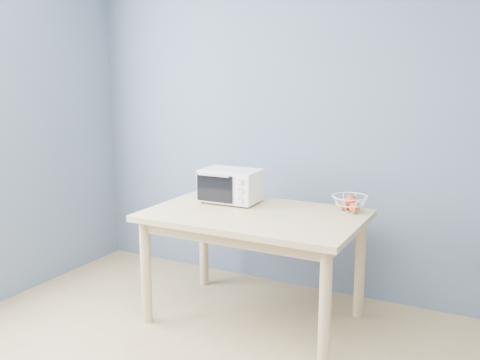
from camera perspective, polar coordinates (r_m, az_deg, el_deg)
The scene contains 4 objects.
room at distance 2.00m, azimuth -12.11°, elevation 0.92°, with size 4.01×4.51×2.61m.
dining_table at distance 3.55m, azimuth 1.55°, elevation -5.08°, with size 1.40×0.90×0.75m.
toaster_oven at distance 3.77m, azimuth -1.24°, elevation -0.54°, with size 0.41×0.31×0.24m.
fruit_basket at distance 3.59m, azimuth 11.68°, elevation -2.42°, with size 0.26×0.26×0.12m.
Camera 1 is at (1.26, -1.51, 1.65)m, focal length 40.00 mm.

